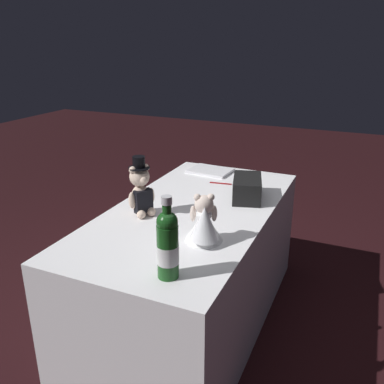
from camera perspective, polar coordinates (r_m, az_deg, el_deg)
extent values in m
plane|color=black|center=(2.63, 0.00, -17.04)|extent=(12.00, 12.00, 0.00)
cube|color=white|center=(2.42, 0.00, -10.26)|extent=(1.65, 0.82, 0.72)
ellipsoid|color=beige|center=(2.19, -7.13, -1.01)|extent=(0.11, 0.10, 0.16)
cube|color=black|center=(2.16, -6.74, -1.25)|extent=(0.10, 0.09, 0.12)
sphere|color=beige|center=(2.15, -7.27, 2.12)|extent=(0.10, 0.10, 0.10)
sphere|color=beige|center=(2.11, -6.69, 1.65)|extent=(0.04, 0.04, 0.04)
sphere|color=beige|center=(2.12, -8.19, 3.01)|extent=(0.04, 0.04, 0.04)
sphere|color=beige|center=(2.15, -6.47, 3.35)|extent=(0.04, 0.04, 0.04)
ellipsoid|color=beige|center=(2.15, -8.32, -1.14)|extent=(0.03, 0.03, 0.09)
ellipsoid|color=beige|center=(2.20, -5.64, -0.51)|extent=(0.03, 0.03, 0.09)
sphere|color=beige|center=(2.15, -7.03, -3.09)|extent=(0.05, 0.05, 0.05)
sphere|color=beige|center=(2.18, -5.62, -2.73)|extent=(0.05, 0.05, 0.05)
cylinder|color=black|center=(2.13, -7.33, 3.34)|extent=(0.11, 0.11, 0.01)
cylinder|color=black|center=(2.12, -7.37, 4.16)|extent=(0.06, 0.06, 0.06)
cone|color=white|center=(1.89, 1.64, -4.75)|extent=(0.18, 0.18, 0.14)
ellipsoid|color=white|center=(1.87, 1.66, -3.11)|extent=(0.08, 0.07, 0.06)
sphere|color=beige|center=(1.85, 1.67, -1.73)|extent=(0.09, 0.09, 0.09)
sphere|color=beige|center=(1.89, 1.60, -1.46)|extent=(0.04, 0.04, 0.04)
sphere|color=beige|center=(1.84, 2.63, -0.71)|extent=(0.03, 0.03, 0.03)
sphere|color=beige|center=(1.84, 0.73, -0.74)|extent=(0.03, 0.03, 0.03)
ellipsoid|color=beige|center=(1.90, 3.09, -2.97)|extent=(0.03, 0.03, 0.08)
ellipsoid|color=beige|center=(1.89, 0.13, -3.02)|extent=(0.03, 0.03, 0.08)
cone|color=white|center=(1.83, 1.74, -4.29)|extent=(0.18, 0.18, 0.16)
cylinder|color=#194D1B|center=(1.60, -3.36, -8.21)|extent=(0.08, 0.08, 0.22)
sphere|color=#194D1B|center=(1.55, -3.45, -4.16)|extent=(0.08, 0.08, 0.08)
cylinder|color=#194D1B|center=(1.52, -3.50, -2.30)|extent=(0.04, 0.04, 0.09)
cylinder|color=silver|center=(1.51, -3.52, -1.13)|extent=(0.04, 0.04, 0.03)
cylinder|color=silver|center=(1.61, -3.35, -8.55)|extent=(0.09, 0.09, 0.08)
cylinder|color=maroon|center=(2.66, 3.93, 1.21)|extent=(0.03, 0.14, 0.01)
cone|color=silver|center=(2.64, 5.45, 1.07)|extent=(0.01, 0.01, 0.01)
cube|color=black|center=(2.41, 7.61, 0.54)|extent=(0.32, 0.23, 0.13)
cube|color=#B7B7BF|center=(2.45, 6.08, 0.94)|extent=(0.04, 0.02, 0.03)
cube|color=white|center=(2.89, 2.55, 2.95)|extent=(0.23, 0.30, 0.02)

